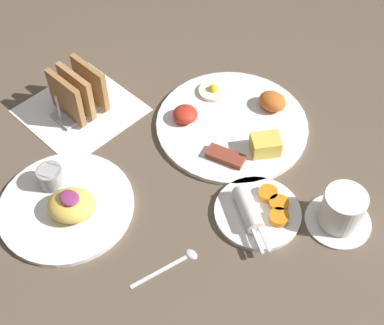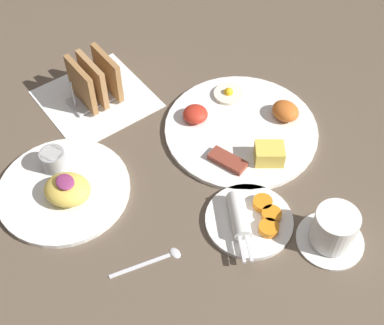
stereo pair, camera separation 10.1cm
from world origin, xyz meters
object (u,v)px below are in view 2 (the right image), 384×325
plate_breakfast (243,128)px  toast_rack (95,81)px  plate_condiments (249,219)px  plate_foreground (64,186)px  coffee_cup (334,230)px

plate_breakfast → toast_rack: size_ratio=2.74×
plate_breakfast → plate_condiments: (0.18, -0.14, 0.00)m
plate_condiments → plate_foreground: (-0.26, -0.23, 0.00)m
toast_rack → coffee_cup: bearing=14.3°
toast_rack → plate_breakfast: bearing=35.5°
plate_condiments → coffee_cup: (0.12, 0.09, 0.02)m
plate_breakfast → plate_foreground: (-0.09, -0.37, 0.01)m
toast_rack → coffee_cup: (0.56, 0.14, -0.02)m
plate_condiments → plate_foreground: size_ratio=0.64×
toast_rack → coffee_cup: toast_rack is taller
plate_foreground → coffee_cup: bearing=40.3°
plate_foreground → toast_rack: bearing=135.2°
plate_breakfast → plate_condiments: bearing=-37.5°
plate_condiments → plate_foreground: 0.35m
plate_condiments → toast_rack: toast_rack is taller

